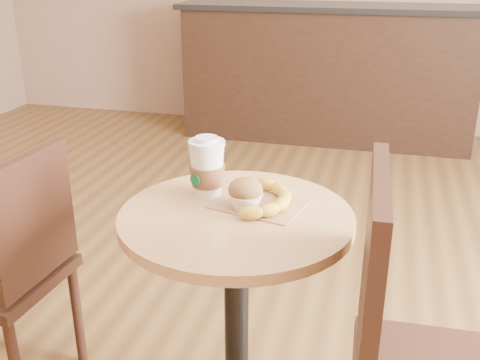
% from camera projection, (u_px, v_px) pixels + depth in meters
% --- Properties ---
extents(cafe_table, '(0.63, 0.63, 0.75)m').
position_uv_depth(cafe_table, '(236.00, 291.00, 1.59)').
color(cafe_table, black).
rests_on(cafe_table, ground).
extents(chair_left, '(0.40, 0.40, 0.86)m').
position_uv_depth(chair_left, '(12.00, 268.00, 1.77)').
color(chair_left, '#321A11').
rests_on(chair_left, ground).
extents(service_counter, '(2.30, 0.65, 1.04)m').
position_uv_depth(service_counter, '(328.00, 73.00, 4.41)').
color(service_counter, black).
rests_on(service_counter, ground).
extents(kraft_bag, '(0.28, 0.23, 0.00)m').
position_uv_depth(kraft_bag, '(258.00, 204.00, 1.55)').
color(kraft_bag, '#996D4A').
rests_on(kraft_bag, cafe_table).
extents(coffee_cup, '(0.10, 0.11, 0.17)m').
position_uv_depth(coffee_cup, '(207.00, 169.00, 1.59)').
color(coffee_cup, silver).
rests_on(coffee_cup, cafe_table).
extents(muffin, '(0.10, 0.10, 0.09)m').
position_uv_depth(muffin, '(245.00, 194.00, 1.51)').
color(muffin, white).
rests_on(muffin, kraft_bag).
extents(banana, '(0.16, 0.28, 0.04)m').
position_uv_depth(banana, '(271.00, 199.00, 1.53)').
color(banana, gold).
rests_on(banana, kraft_bag).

